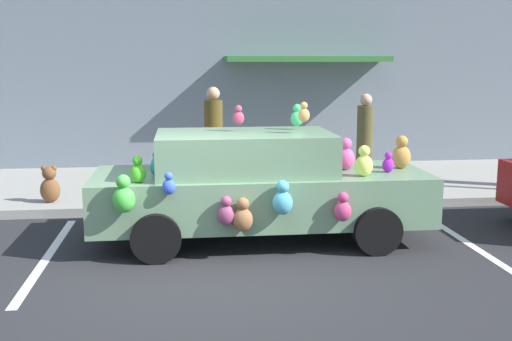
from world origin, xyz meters
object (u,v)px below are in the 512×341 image
Objects in this scene: pedestrian_near_shopfront at (214,138)px; pedestrian_by_lamp at (365,142)px; plush_covered_car at (257,185)px; teddy_bear_on_sidewalk at (50,185)px.

pedestrian_near_shopfront is 2.93m from pedestrian_by_lamp.
plush_covered_car is 7.31× the size of teddy_bear_on_sidewalk.
teddy_bear_on_sidewalk is (-3.27, 2.14, -0.36)m from plush_covered_car.
pedestrian_near_shopfront reaches higher than pedestrian_by_lamp.
plush_covered_car is at bearing -128.71° from pedestrian_by_lamp.
pedestrian_by_lamp reaches higher than teddy_bear_on_sidewalk.
pedestrian_near_shopfront is at bearing 170.32° from pedestrian_by_lamp.
pedestrian_by_lamp is at bearing 9.25° from teddy_bear_on_sidewalk.
plush_covered_car reaches higher than teddy_bear_on_sidewalk.
pedestrian_near_shopfront is (-0.43, 3.56, 0.23)m from plush_covered_car.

